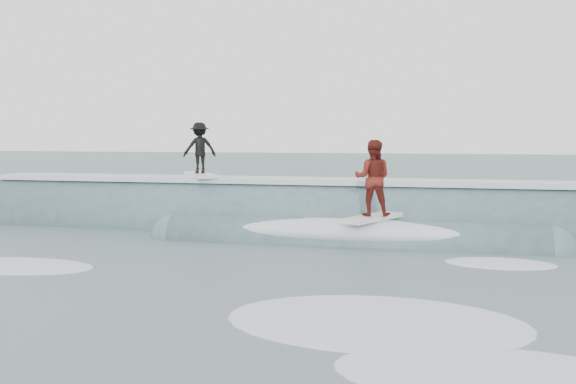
# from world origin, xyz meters

# --- Properties ---
(ground) EXTENTS (160.00, 160.00, 0.00)m
(ground) POSITION_xyz_m (0.00, 0.00, 0.00)
(ground) COLOR #3C5458
(ground) RESTS_ON ground
(breaking_wave) EXTENTS (24.08, 4.11, 2.66)m
(breaking_wave) POSITION_xyz_m (0.20, 5.94, 0.03)
(breaking_wave) COLOR #3B5963
(breaking_wave) RESTS_ON ground
(surfer_black) EXTENTS (1.57, 1.97, 1.55)m
(surfer_black) POSITION_xyz_m (-2.83, 6.19, 2.13)
(surfer_black) COLOR silver
(surfer_black) RESTS_ON ground
(surfer_red) EXTENTS (1.36, 2.04, 1.89)m
(surfer_red) POSITION_xyz_m (2.33, 3.99, 1.50)
(surfer_red) COLOR silver
(surfer_red) RESTS_ON ground
(whitewater) EXTENTS (15.07, 8.02, 0.10)m
(whitewater) POSITION_xyz_m (0.88, -1.38, 0.00)
(whitewater) COLOR silver
(whitewater) RESTS_ON ground
(far_swells) EXTENTS (34.13, 8.65, 0.80)m
(far_swells) POSITION_xyz_m (-0.95, 17.65, 0.00)
(far_swells) COLOR #3B5963
(far_swells) RESTS_ON ground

